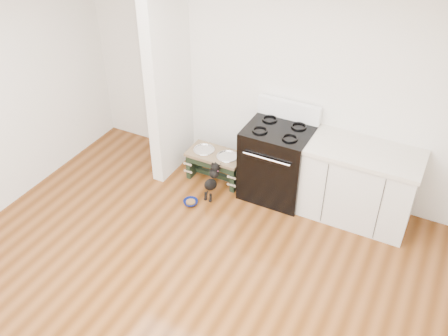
{
  "coord_description": "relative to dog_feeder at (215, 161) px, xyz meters",
  "views": [
    {
      "loc": [
        1.91,
        -2.45,
        3.86
      ],
      "look_at": [
        -0.25,
        1.74,
        0.48
      ],
      "focal_mm": 40.0,
      "sensor_mm": 36.0,
      "label": 1
    }
  ],
  "objects": [
    {
      "name": "partition_wall",
      "position": [
        -0.64,
        0.03,
        1.07
      ],
      "size": [
        0.15,
        0.8,
        2.7
      ],
      "primitive_type": "cube",
      "color": "silver",
      "rests_on": "ground"
    },
    {
      "name": "dog_feeder",
      "position": [
        0.0,
        0.0,
        0.0
      ],
      "size": [
        0.71,
        0.38,
        0.4
      ],
      "color": "black",
      "rests_on": "ground"
    },
    {
      "name": "puppy",
      "position": [
        0.13,
        -0.33,
        -0.04
      ],
      "size": [
        0.12,
        0.36,
        0.43
      ],
      "color": "black",
      "rests_on": "ground"
    },
    {
      "name": "ground",
      "position": [
        0.54,
        -2.07,
        -0.28
      ],
      "size": [
        5.0,
        5.0,
        0.0
      ],
      "primitive_type": "plane",
      "color": "#4F290E",
      "rests_on": "ground"
    },
    {
      "name": "cabinet_run",
      "position": [
        1.77,
        0.1,
        0.18
      ],
      "size": [
        1.24,
        0.64,
        0.91
      ],
      "color": "silver",
      "rests_on": "ground"
    },
    {
      "name": "oven_range",
      "position": [
        0.79,
        0.09,
        0.2
      ],
      "size": [
        0.76,
        0.69,
        1.14
      ],
      "color": "black",
      "rests_on": "ground"
    },
    {
      "name": "floor_bowl",
      "position": [
        -0.02,
        -0.59,
        -0.25
      ],
      "size": [
        0.19,
        0.19,
        0.06
      ],
      "rotation": [
        0.0,
        0.0,
        -0.05
      ],
      "color": "#0C1758",
      "rests_on": "ground"
    },
    {
      "name": "room_shell",
      "position": [
        0.54,
        -2.07,
        1.34
      ],
      "size": [
        5.0,
        5.0,
        5.0
      ],
      "color": "silver",
      "rests_on": "ground"
    }
  ]
}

